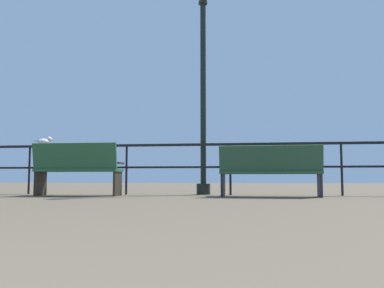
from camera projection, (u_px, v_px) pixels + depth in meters
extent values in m
cube|color=black|center=(178.00, 145.00, 8.00)|extent=(18.86, 0.05, 0.05)
cube|color=black|center=(178.00, 167.00, 7.96)|extent=(18.86, 0.04, 0.04)
cylinder|color=black|center=(29.00, 170.00, 8.36)|extent=(0.04, 0.04, 0.99)
cylinder|color=black|center=(126.00, 170.00, 8.09)|extent=(0.04, 0.04, 0.99)
cylinder|color=black|center=(230.00, 170.00, 7.82)|extent=(0.04, 0.04, 0.99)
cylinder|color=black|center=(342.00, 169.00, 7.55)|extent=(0.04, 0.04, 0.99)
cube|color=#285634|center=(79.00, 170.00, 7.57)|extent=(1.60, 0.51, 0.05)
cube|color=#285634|center=(74.00, 156.00, 7.37)|extent=(1.60, 0.16, 0.50)
cube|color=black|center=(118.00, 183.00, 7.46)|extent=(0.05, 0.44, 0.48)
cube|color=black|center=(121.00, 163.00, 7.68)|extent=(0.04, 0.34, 0.04)
cube|color=black|center=(40.00, 183.00, 7.63)|extent=(0.05, 0.44, 0.48)
cube|color=black|center=(46.00, 164.00, 7.86)|extent=(0.04, 0.34, 0.04)
cube|color=#264C32|center=(270.00, 173.00, 7.10)|extent=(1.78, 0.56, 0.05)
cube|color=#264C32|center=(270.00, 159.00, 6.91)|extent=(1.77, 0.21, 0.47)
cube|color=black|center=(320.00, 185.00, 6.93)|extent=(0.06, 0.43, 0.43)
cube|color=black|center=(318.00, 165.00, 7.15)|extent=(0.05, 0.33, 0.04)
cube|color=black|center=(223.00, 185.00, 7.23)|extent=(0.06, 0.43, 0.43)
cube|color=black|center=(224.00, 165.00, 7.44)|extent=(0.05, 0.33, 0.04)
cylinder|color=black|center=(203.00, 189.00, 8.08)|extent=(0.28, 0.28, 0.22)
cylinder|color=black|center=(203.00, 92.00, 8.25)|extent=(0.12, 0.12, 3.76)
cylinder|color=black|center=(203.00, 3.00, 8.42)|extent=(0.19, 0.19, 0.06)
ellipsoid|color=silver|center=(44.00, 142.00, 8.38)|extent=(0.28, 0.29, 0.14)
ellipsoid|color=#948D9C|center=(44.00, 141.00, 8.38)|extent=(0.23, 0.25, 0.05)
sphere|color=silver|center=(49.00, 139.00, 8.46)|extent=(0.11, 0.11, 0.11)
cone|color=yellow|center=(53.00, 140.00, 8.51)|extent=(0.07, 0.07, 0.05)
cube|color=#948D9C|center=(37.00, 141.00, 8.28)|extent=(0.11, 0.11, 0.02)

